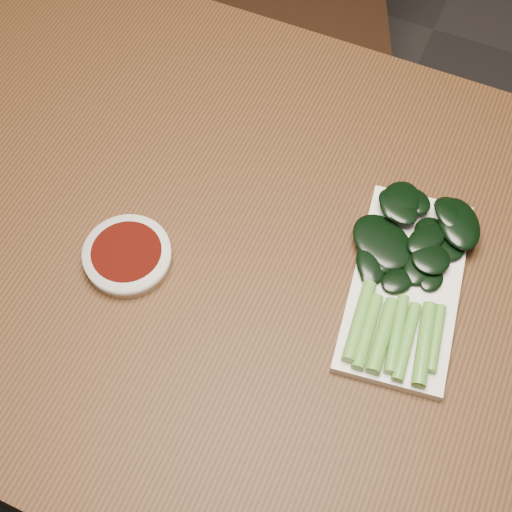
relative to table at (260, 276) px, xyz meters
The scene contains 5 objects.
ground 0.68m from the table, ahead, with size 6.00×6.00×0.00m, color #2A2727.
table is the anchor object (origin of this frame).
sauce_bowl 0.19m from the table, 150.92° to the right, with size 0.11×0.11×0.02m.
serving_plate 0.21m from the table, ahead, with size 0.17×0.29×0.01m.
gai_lan 0.21m from the table, 12.64° to the left, with size 0.18×0.28×0.02m.
Camera 1 is at (0.18, -0.43, 1.55)m, focal length 50.00 mm.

